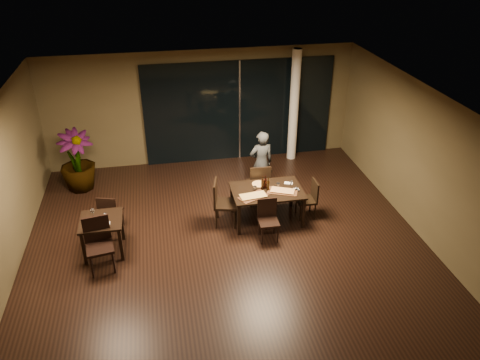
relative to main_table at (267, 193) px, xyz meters
The scene contains 32 objects.
ground 1.45m from the main_table, 141.34° to the right, with size 8.00×8.00×0.00m, color black.
wall_back 3.50m from the main_table, 107.10° to the left, with size 8.00×0.10×3.00m, color brown.
wall_front 5.02m from the main_table, 101.65° to the right, with size 8.00×0.10×3.00m, color brown.
wall_right 3.26m from the main_table, 14.70° to the right, with size 0.10×8.00×3.00m, color brown.
ceiling 2.67m from the main_table, 141.34° to the right, with size 8.00×8.00×0.04m, color silver.
window_panel 3.23m from the main_table, 90.00° to the left, with size 5.00×0.06×2.70m, color black.
column 3.28m from the main_table, 63.84° to the left, with size 0.24×0.24×3.00m, color white.
main_table is the anchor object (origin of this frame).
side_table 3.44m from the main_table, behind, with size 0.80×0.80×0.75m.
chair_main_far 0.66m from the main_table, 91.78° to the left, with size 0.49×0.49×1.02m.
chair_main_near 0.66m from the main_table, 101.66° to the right, with size 0.41×0.41×0.86m.
chair_main_left 0.99m from the main_table, behind, with size 0.57×0.57×1.03m.
chair_main_right 0.98m from the main_table, ahead, with size 0.41×0.41×0.87m.
chair_side_far 3.31m from the main_table, behind, with size 0.50×0.50×0.88m.
chair_side_near 3.56m from the main_table, 164.50° to the right, with size 0.55×0.55×1.04m.
diner 1.21m from the main_table, 82.89° to the left, with size 0.53×0.35×1.57m, color #2D3032.
potted_plant 4.67m from the main_table, 152.09° to the left, with size 0.81×0.81×1.49m, color #1E511B.
pizza_board_left 0.43m from the main_table, 147.46° to the right, with size 0.61×0.30×0.01m, color #422415.
pizza_board_right 0.34m from the main_table, 24.10° to the right, with size 0.62×0.31×0.01m, color #4A2B17.
oblong_pizza_left 0.43m from the main_table, 147.46° to the right, with size 0.52×0.24×0.02m, color maroon, non-canonical shape.
oblong_pizza_right 0.35m from the main_table, 24.10° to the right, with size 0.47×0.22×0.02m, color maroon, non-canonical shape.
round_pizza 0.30m from the main_table, 114.17° to the left, with size 0.30×0.30×0.01m, color #C13915.
bottle_a 0.25m from the main_table, 147.97° to the left, with size 0.07×0.07×0.30m, color black, non-canonical shape.
bottle_b 0.22m from the main_table, 39.28° to the right, with size 0.06×0.06×0.29m, color black, non-canonical shape.
bottle_c 0.24m from the main_table, 105.85° to the left, with size 0.07×0.07×0.30m, color black, non-canonical shape.
tumbler_left 0.28m from the main_table, 169.30° to the left, with size 0.07×0.07×0.09m, color white.
tumbler_right 0.30m from the main_table, 15.33° to the left, with size 0.08×0.08×0.10m, color white.
napkin_near 0.59m from the main_table, 10.49° to the right, with size 0.18×0.10×0.01m, color white.
napkin_far 0.56m from the main_table, 19.20° to the left, with size 0.18×0.10×0.01m, color white.
wine_glass_a 3.56m from the main_table, behind, with size 0.08×0.08×0.18m, color white, non-canonical shape.
wine_glass_b 3.35m from the main_table, behind, with size 0.08×0.08×0.18m, color white, non-canonical shape.
side_napkin 3.38m from the main_table, 168.67° to the right, with size 0.18×0.11×0.01m, color white.
Camera 1 is at (-1.17, -7.51, 5.78)m, focal length 35.00 mm.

